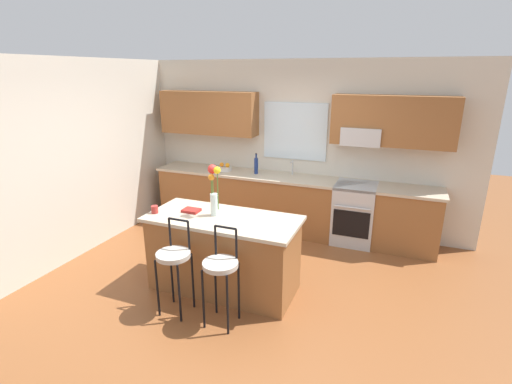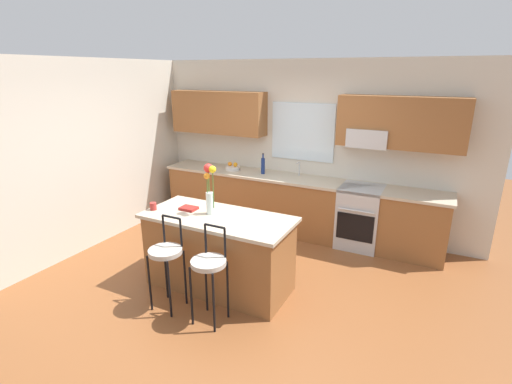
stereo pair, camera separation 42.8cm
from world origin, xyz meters
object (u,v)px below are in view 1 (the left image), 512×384
Objects in this scene: cookbook at (191,210)px; fruit_bowl_oranges at (225,168)px; flower_vase at (214,188)px; bottle_olive_oil at (256,165)px; bar_stool_middle at (221,268)px; bar_stool_near at (174,259)px; kitchen_island at (224,253)px; oven_range at (354,213)px; mug_ceramic at (155,209)px.

cookbook is 1.98m from fruit_bowl_oranges.
flower_vase is 1.76× the size of bottle_olive_oil.
bar_stool_near is at bearing 180.00° from bar_stool_middle.
oven_range is at bearing 56.76° from kitchen_island.
mug_ceramic is at bearing -134.59° from oven_range.
bar_stool_near is at bearing -114.14° from kitchen_island.
bar_stool_middle is (0.55, 0.00, 0.00)m from bar_stool_near.
kitchen_island is 1.70× the size of bar_stool_near.
mug_ceramic is 2.12m from fruit_bowl_oranges.
flower_vase is (-0.12, 0.03, 0.78)m from kitchen_island.
bottle_olive_oil is (-0.08, 2.55, 0.42)m from bar_stool_near.
mug_ceramic is (-0.80, -0.17, 0.50)m from kitchen_island.
bar_stool_near is at bearing -103.75° from flower_vase.
bottle_olive_oil reaches higher than fruit_bowl_oranges.
bottle_olive_oil reaches higher than mug_ceramic.
fruit_bowl_oranges is at bearing 179.35° from oven_range.
bar_stool_middle is at bearing -64.85° from fruit_bowl_oranges.
fruit_bowl_oranges reaches higher than mug_ceramic.
bar_stool_near is at bearing -39.72° from mug_ceramic.
kitchen_island is 0.96m from mug_ceramic.
cookbook reaches higher than oven_range.
bar_stool_near is 4.34× the size of fruit_bowl_oranges.
oven_range is 4.60× the size of cookbook.
kitchen_island is (-1.25, -1.91, 0.00)m from oven_range.
bar_stool_near is (-0.27, -0.61, 0.17)m from kitchen_island.
bottle_olive_oil is at bearing 100.35° from kitchen_island.
oven_range is 2.72m from bar_stool_middle.
bottle_olive_oil reaches higher than cookbook.
kitchen_island is at bearing -79.65° from bottle_olive_oil.
kitchen_island is at bearing 12.23° from mug_ceramic.
fruit_bowl_oranges is 0.58m from bottle_olive_oil.
bar_stool_middle is (0.28, -0.61, 0.17)m from kitchen_island.
flower_vase is at bearing 16.63° from mug_ceramic.
bar_stool_near is (-1.53, -2.53, 0.18)m from oven_range.
bar_stool_middle reaches higher than mug_ceramic.
fruit_bowl_oranges reaches higher than bar_stool_near.
bottle_olive_oil reaches higher than bar_stool_middle.
oven_range is at bearing -0.88° from bottle_olive_oil.
cookbook is at bearing 103.44° from bar_stool_near.
mug_ceramic is at bearing 140.28° from bar_stool_near.
flower_vase reaches higher than bar_stool_near.
bar_stool_near is 0.55m from bar_stool_middle.
mug_ceramic reaches higher than kitchen_island.
bar_stool_middle is 0.97m from flower_vase.
bottle_olive_oil is (0.57, 0.00, 0.10)m from fruit_bowl_oranges.
bar_stool_near is 3.09× the size of bottle_olive_oil.
mug_ceramic is 0.27× the size of bottle_olive_oil.
bar_stool_near is 1.75× the size of flower_vase.
bar_stool_middle is at bearing -42.22° from cookbook.
cookbook is (-1.68, -1.89, 0.48)m from oven_range.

